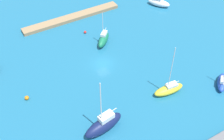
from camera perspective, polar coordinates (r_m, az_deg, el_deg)
water at (r=62.07m, az=-1.84°, el=1.20°), size 160.00×160.00×0.00m
pier_dock at (r=76.25m, az=-7.97°, el=10.26°), size 26.11×2.64×0.86m
sailboat_white_near_pier at (r=81.82m, az=9.28°, el=13.13°), size 5.18×6.40×10.19m
sailboat_yellow_inner_mooring at (r=56.52m, az=11.23°, el=-3.76°), size 6.40×2.66×11.40m
sailboat_navy_along_channel at (r=49.69m, az=-1.66°, el=-10.75°), size 7.76×3.48×11.88m
sailboat_green_by_breakwater at (r=66.91m, az=-1.69°, el=6.15°), size 5.39×5.25×8.47m
sailboat_blue_far_south at (r=60.95m, az=21.05°, el=-2.26°), size 5.13×4.77×7.87m
mooring_buoy_red at (r=70.83m, az=-5.37°, el=7.51°), size 0.64×0.64×0.64m
mooring_buoy_orange at (r=57.11m, az=-16.58°, el=-5.32°), size 0.82×0.82×0.82m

